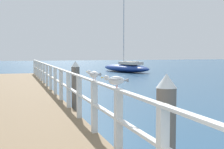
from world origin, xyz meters
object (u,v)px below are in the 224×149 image
(dock_piling_far, at_px, (76,88))
(boat_1, at_px, (126,68))
(seagull_background, at_px, (94,74))
(dock_piling_near, at_px, (166,139))
(seagull_foreground, at_px, (116,80))

(dock_piling_far, relative_size, boat_1, 0.22)
(seagull_background, relative_size, boat_1, 0.05)
(dock_piling_near, relative_size, seagull_background, 4.17)
(dock_piling_far, relative_size, seagull_background, 4.17)
(dock_piling_far, distance_m, seagull_foreground, 5.55)
(dock_piling_near, bearing_deg, seagull_background, 98.47)
(dock_piling_near, xyz_separation_m, dock_piling_far, (0.00, 6.56, 0.00))
(seagull_foreground, distance_m, seagull_background, 1.50)
(seagull_foreground, bearing_deg, dock_piling_far, 30.98)
(boat_1, bearing_deg, dock_piling_near, -127.16)
(dock_piling_near, bearing_deg, seagull_foreground, 109.77)
(dock_piling_near, bearing_deg, dock_piling_far, 90.00)
(boat_1, bearing_deg, seagull_foreground, -128.60)
(boat_1, bearing_deg, seagull_background, -129.70)
(dock_piling_near, xyz_separation_m, seagull_foreground, (-0.39, 1.08, 0.76))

